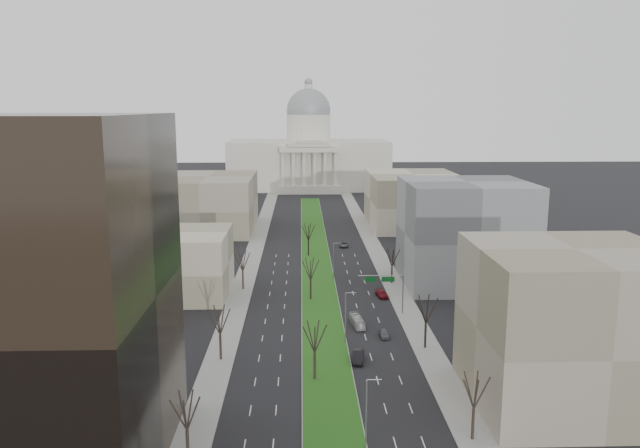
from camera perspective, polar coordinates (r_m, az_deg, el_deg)
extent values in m
plane|color=black|center=(173.44, -0.40, -2.94)|extent=(600.00, 600.00, 0.00)
cube|color=#999993|center=(172.45, -0.40, -2.99)|extent=(8.00, 222.00, 0.15)
cube|color=#214D14|center=(172.43, -0.40, -2.96)|extent=(7.70, 221.70, 0.06)
cube|color=gray|center=(149.81, -6.91, -5.18)|extent=(5.00, 330.00, 0.15)
cube|color=gray|center=(150.71, 6.51, -5.07)|extent=(5.00, 330.00, 0.15)
cube|color=beige|center=(319.87, -1.04, 5.49)|extent=(80.00, 40.00, 24.00)
cube|color=beige|center=(298.10, -0.98, 3.17)|extent=(30.00, 6.00, 4.00)
cube|color=beige|center=(296.23, -0.99, 6.82)|extent=(28.00, 5.00, 2.50)
cube|color=beige|center=(296.11, -0.99, 7.21)|extent=(20.00, 5.00, 1.80)
cube|color=beige|center=(296.02, -0.99, 7.52)|extent=(12.00, 5.00, 1.60)
cylinder|color=beige|center=(318.76, -1.05, 8.71)|extent=(22.00, 22.00, 14.00)
sphere|color=gray|center=(318.58, -1.05, 10.33)|extent=(22.00, 22.00, 22.00)
cylinder|color=beige|center=(318.71, -1.06, 12.31)|extent=(4.00, 4.00, 4.00)
sphere|color=gray|center=(318.81, -1.06, 12.84)|extent=(4.00, 4.00, 4.00)
cylinder|color=beige|center=(297.07, -3.40, 5.07)|extent=(2.00, 2.00, 16.00)
cylinder|color=beige|center=(296.96, -2.43, 5.08)|extent=(2.00, 2.00, 16.00)
cylinder|color=beige|center=(296.95, -1.47, 5.09)|extent=(2.00, 2.00, 16.00)
cylinder|color=beige|center=(297.01, -0.50, 5.09)|extent=(2.00, 2.00, 16.00)
cylinder|color=beige|center=(297.16, 0.47, 5.09)|extent=(2.00, 2.00, 16.00)
cylinder|color=beige|center=(297.39, 1.44, 5.09)|extent=(2.00, 2.00, 16.00)
cube|color=black|center=(77.16, -27.24, -6.14)|extent=(34.00, 30.00, 40.00)
cube|color=gray|center=(140.78, -13.64, -3.52)|extent=(26.00, 22.00, 14.00)
cube|color=gray|center=(93.44, 21.88, -8.69)|extent=(26.00, 24.00, 22.00)
cube|color=slate|center=(148.37, 13.09, -0.80)|extent=(28.00, 26.00, 24.00)
cube|color=gray|center=(213.23, -10.11, 1.92)|extent=(30.00, 40.00, 18.00)
cube|color=gray|center=(219.36, 8.50, 2.21)|extent=(30.00, 40.00, 18.00)
cylinder|color=black|center=(78.11, -12.00, -19.28)|extent=(0.40, 0.40, 4.08)
cylinder|color=black|center=(104.81, -9.08, -11.08)|extent=(0.40, 0.40, 4.32)
cylinder|color=black|center=(142.52, -7.06, -5.16)|extent=(0.40, 0.40, 4.22)
cylinder|color=black|center=(83.15, 13.81, -17.38)|extent=(0.40, 0.40, 4.13)
cylinder|color=black|center=(109.71, 9.61, -10.06)|extent=(0.40, 0.40, 4.42)
cylinder|color=black|center=(147.29, 6.58, -4.66)|extent=(0.40, 0.40, 4.03)
cylinder|color=black|center=(96.59, -0.49, -12.88)|extent=(0.40, 0.40, 4.32)
cylinder|color=black|center=(134.22, -0.86, -6.05)|extent=(0.40, 0.40, 4.32)
cylinder|color=black|center=(172.91, -1.07, -2.25)|extent=(0.40, 0.40, 4.32)
cylinder|color=gray|center=(77.89, 4.24, -17.09)|extent=(0.20, 0.20, 9.00)
cylinder|color=gray|center=(75.96, 4.98, -13.99)|extent=(1.80, 0.12, 0.12)
cylinder|color=gray|center=(109.96, 2.34, -8.59)|extent=(0.20, 0.20, 9.00)
cylinder|color=gray|center=(108.60, 2.84, -6.29)|extent=(1.80, 0.12, 0.12)
cylinder|color=gray|center=(148.24, 1.25, -3.50)|extent=(0.20, 0.20, 9.00)
cylinder|color=gray|center=(147.23, 1.61, -1.76)|extent=(1.80, 0.12, 0.12)
cylinder|color=gray|center=(125.72, 7.58, -6.43)|extent=(0.24, 0.24, 8.00)
cylinder|color=gray|center=(123.96, 5.57, -4.71)|extent=(9.00, 0.18, 0.18)
cube|color=#0C591E|center=(124.45, 6.24, -5.05)|extent=(2.60, 0.08, 1.00)
cube|color=#0C591E|center=(124.02, 4.64, -5.07)|extent=(2.20, 0.08, 1.00)
imported|color=#505458|center=(114.23, 5.87, -9.93)|extent=(1.64, 4.00, 1.36)
imported|color=black|center=(103.76, 3.50, -11.97)|extent=(2.46, 5.36, 1.70)
imported|color=maroon|center=(137.12, 5.66, -6.37)|extent=(2.73, 5.15, 1.42)
imported|color=#4E5256|center=(184.66, 2.18, -1.88)|extent=(2.74, 5.26, 1.41)
imported|color=silver|center=(119.27, 3.41, -8.84)|extent=(2.55, 7.16, 1.95)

